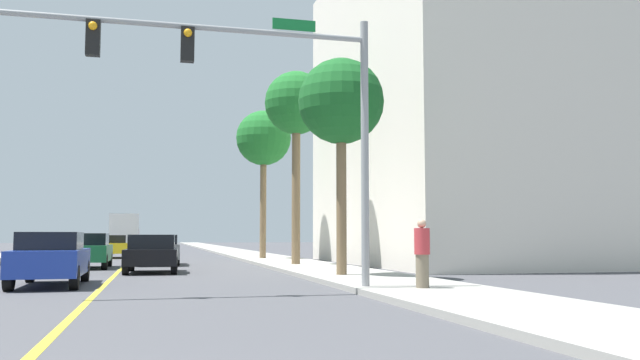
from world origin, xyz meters
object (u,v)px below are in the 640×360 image
car_black (152,253)px  traffic_signal_mast (259,87)px  palm_far (264,140)px  pedestrian (422,254)px  palm_near (341,104)px  car_green (88,250)px  delivery_truck (125,232)px  car_white (95,245)px  car_gray (159,249)px  palm_mid (296,106)px  car_yellow (113,246)px  car_blue (51,258)px

car_black → traffic_signal_mast: bearing=-73.9°
palm_far → pedestrian: size_ratio=5.11×
palm_near → car_green: size_ratio=1.68×
delivery_truck → car_white: bearing=-102.8°
palm_near → car_gray: bearing=115.4°
palm_mid → car_yellow: (-8.74, 15.14, -6.55)m
car_black → car_blue: bearing=-111.6°
car_yellow → delivery_truck: (-0.03, 17.36, 0.98)m
car_black → palm_mid: bearing=27.2°
traffic_signal_mast → pedestrian: size_ratio=5.63×
car_blue → car_gray: size_ratio=1.05×
traffic_signal_mast → delivery_truck: 45.99m
car_yellow → car_black: bearing=-84.9°
car_black → palm_far: bearing=63.8°
car_black → car_yellow: bearing=100.3°
car_black → car_green: (-2.72, 4.27, 0.05)m
traffic_signal_mast → palm_near: bearing=54.2°
traffic_signal_mast → car_yellow: bearing=100.1°
car_black → car_green: size_ratio=0.92×
car_blue → car_yellow: (0.21, 24.16, -0.02)m
car_green → delivery_truck: size_ratio=0.58×
car_black → car_yellow: car_yellow is taller
car_black → car_gray: car_gray is taller
car_white → palm_near: bearing=-69.8°
palm_far → car_white: 20.06m
palm_far → car_black: palm_far is taller
car_white → car_green: 22.90m
palm_near → car_white: bearing=107.7°
palm_mid → car_black: palm_mid is taller
palm_far → car_yellow: bearing=141.2°
palm_mid → car_green: size_ratio=2.06×
delivery_truck → pedestrian: size_ratio=4.40×
palm_near → delivery_truck: palm_near is taller
palm_near → car_white: 34.43m
palm_mid → car_gray: size_ratio=2.09×
palm_near → car_yellow: bearing=110.0°
car_green → car_gray: bearing=38.5°
car_black → delivery_truck: delivery_truck is taller
palm_near → car_gray: (-5.71, 12.02, -5.00)m
palm_near → pedestrian: bearing=-86.0°
car_black → car_green: 5.06m
palm_near → palm_mid: bearing=88.4°
palm_mid → delivery_truck: palm_mid is taller
pedestrian → delivery_truck: bearing=-150.6°
car_green → palm_near: bearing=-48.0°
palm_near → car_white: (-10.34, 32.45, -5.07)m
car_white → car_gray: 20.94m
traffic_signal_mast → car_gray: size_ratio=2.22×
traffic_signal_mast → car_blue: size_ratio=2.12×
palm_mid → car_white: palm_mid is taller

